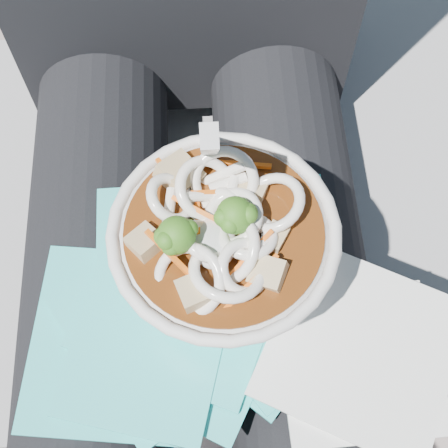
{
  "coord_description": "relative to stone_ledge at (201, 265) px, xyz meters",
  "views": [
    {
      "loc": [
        0.01,
        -0.19,
        1.09
      ],
      "look_at": [
        0.02,
        -0.02,
        0.72
      ],
      "focal_mm": 50.0,
      "sensor_mm": 36.0,
      "label": 1
    }
  ],
  "objects": [
    {
      "name": "ground",
      "position": [
        0.0,
        -0.15,
        -0.24
      ],
      "size": [
        20.0,
        20.0,
        0.0
      ],
      "primitive_type": "plane",
      "color": "slate",
      "rests_on": "ground"
    },
    {
      "name": "stone_ledge",
      "position": [
        0.0,
        0.0,
        0.0
      ],
      "size": [
        1.04,
        0.59,
        0.47
      ],
      "primitive_type": "cube",
      "rotation": [
        0.0,
        0.0,
        0.09
      ],
      "color": "gray",
      "rests_on": "ground"
    },
    {
      "name": "lap",
      "position": [
        0.0,
        -0.15,
        0.31
      ],
      "size": [
        0.32,
        0.48,
        0.14
      ],
      "color": "black",
      "rests_on": "stone_ledge"
    },
    {
      "name": "person_body",
      "position": [
        0.0,
        -0.06,
        0.33
      ],
      "size": [
        0.34,
        0.94,
        1.01
      ],
      "color": "black",
      "rests_on": "ground"
    },
    {
      "name": "plastic_bag",
      "position": [
        -0.0,
        -0.19,
        0.38
      ],
      "size": [
        0.29,
        0.22,
        0.01
      ],
      "color": "#2FC3C2",
      "rests_on": "lap"
    },
    {
      "name": "napkins",
      "position": [
        0.12,
        -0.24,
        0.39
      ],
      "size": [
        0.18,
        0.18,
        0.01
      ],
      "color": "white",
      "rests_on": "plastic_bag"
    },
    {
      "name": "udon_bowl",
      "position": [
        0.02,
        -0.17,
        0.44
      ],
      "size": [
        0.18,
        0.18,
        0.2
      ],
      "color": "white",
      "rests_on": "plastic_bag"
    }
  ]
}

